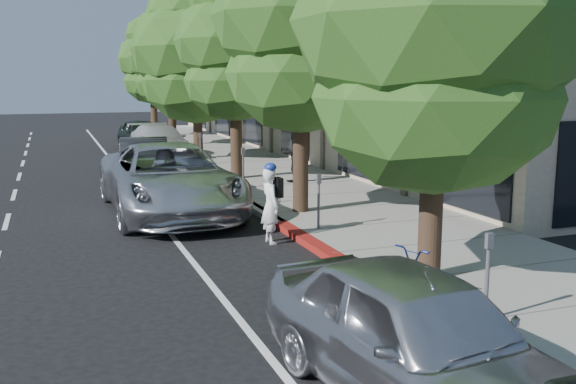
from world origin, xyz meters
name	(u,v)px	position (x,y,z in m)	size (l,w,h in m)	color
ground	(332,260)	(0.00, 0.00, 0.00)	(120.00, 120.00, 0.00)	black
sidewalk	(295,187)	(2.30, 8.00, 0.07)	(4.60, 56.00, 0.15)	gray
curb	(227,191)	(0.00, 8.00, 0.07)	(0.30, 56.00, 0.15)	#9E998E
curb_red_segment	(313,244)	(0.00, 1.00, 0.07)	(0.32, 4.00, 0.15)	maroon
storefront_building	(360,79)	(9.60, 18.00, 3.50)	(10.00, 36.00, 7.00)	beige
street_tree_0	(438,28)	(0.90, -2.00, 4.31)	(4.80, 4.80, 7.14)	black
street_tree_1	(301,21)	(0.90, 4.00, 4.91)	(4.48, 4.48, 7.84)	black
street_tree_2	(235,44)	(0.90, 10.00, 4.65)	(4.09, 4.09, 7.38)	black
street_tree_3	(196,51)	(0.90, 16.00, 4.68)	(5.51, 5.51, 7.83)	black
street_tree_4	(170,58)	(0.90, 22.00, 4.54)	(4.25, 4.25, 7.28)	black
street_tree_5	(152,61)	(0.90, 28.00, 4.59)	(4.09, 4.09, 7.30)	black
cyclist	(271,206)	(-0.70, 1.71, 0.82)	(0.60, 0.39, 1.64)	white
bicycle	(391,284)	(-0.40, -3.00, 0.48)	(0.63, 1.82, 0.96)	navy
silver_suv	(169,179)	(-2.20, 5.50, 0.92)	(3.05, 6.62, 1.84)	silver
dark_sedan	(144,160)	(-2.07, 11.12, 0.75)	(1.59, 4.57, 1.50)	black
white_pickup	(160,142)	(-0.50, 17.50, 0.75)	(2.11, 5.20, 1.51)	silver
dark_suv_far	(142,135)	(-0.73, 21.50, 0.77)	(1.81, 4.50, 1.53)	black
near_car_a	(417,338)	(-1.50, -5.50, 0.77)	(1.81, 4.51, 1.54)	#B9B8BE
pedestrian	(294,153)	(2.46, 8.58, 1.09)	(0.92, 0.71, 1.89)	black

